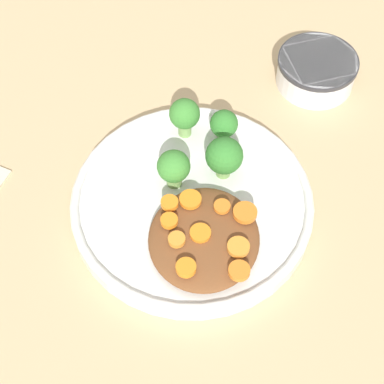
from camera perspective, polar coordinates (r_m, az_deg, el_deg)
The scene contains 18 objects.
ground_plane at distance 0.74m, azimuth 0.00°, elevation -1.53°, with size 4.00×4.00×0.00m, color tan.
plate at distance 0.73m, azimuth 0.00°, elevation -0.96°, with size 0.27×0.27×0.03m.
dip_bowl at distance 0.86m, azimuth 11.01°, elevation 10.66°, with size 0.10×0.10×0.04m.
stew_mound at distance 0.68m, azimuth 1.07°, elevation -4.13°, with size 0.13×0.12×0.02m, color brown.
broccoli_floret_0 at distance 0.76m, azimuth 2.86°, elevation 6.00°, with size 0.03×0.03×0.04m.
broccoli_floret_1 at distance 0.71m, azimuth -1.64°, elevation 2.19°, with size 0.04×0.04×0.05m.
broccoli_floret_2 at distance 0.75m, azimuth -0.66°, elevation 6.84°, with size 0.04×0.04×0.05m.
broccoli_floret_3 at distance 0.72m, azimuth 2.88°, elevation 3.17°, with size 0.04×0.04×0.06m.
carrot_slice_0 at distance 0.67m, azimuth 0.75°, elevation -3.66°, with size 0.02×0.02×0.00m, color orange.
carrot_slice_1 at distance 0.69m, azimuth 2.69°, elevation -1.29°, with size 0.02×0.02×0.00m, color orange.
carrot_slice_2 at distance 0.66m, azimuth 4.14°, elevation -4.90°, with size 0.02×0.02×0.01m, color orange.
carrot_slice_3 at distance 0.67m, azimuth -1.37°, elevation -4.24°, with size 0.02×0.02×0.01m, color orange.
carrot_slice_4 at distance 0.69m, azimuth -2.01°, elevation -0.97°, with size 0.02×0.02×0.01m, color orange.
carrot_slice_5 at distance 0.65m, azimuth -0.54°, elevation -6.74°, with size 0.02×0.02×0.01m, color orange.
carrot_slice_6 at distance 0.69m, azimuth 4.74°, elevation -1.84°, with size 0.03×0.03×0.01m, color orange.
carrot_slice_7 at distance 0.65m, azimuth 4.22°, elevation -6.99°, with size 0.02×0.02×0.01m, color orange.
carrot_slice_8 at distance 0.69m, azimuth -0.04°, elevation -0.68°, with size 0.02×0.02×0.01m, color orange.
carrot_slice_9 at distance 0.68m, azimuth -2.04°, elevation -2.56°, with size 0.02×0.02×0.01m, color orange.
Camera 1 is at (-0.40, -0.05, 0.62)m, focal length 60.00 mm.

